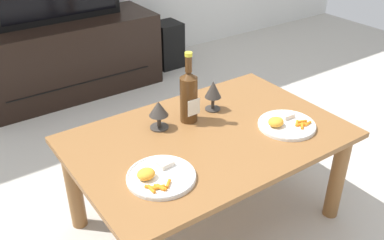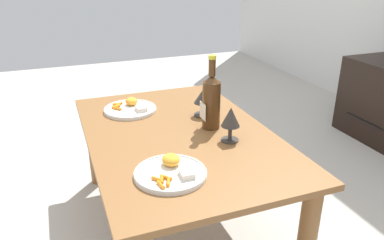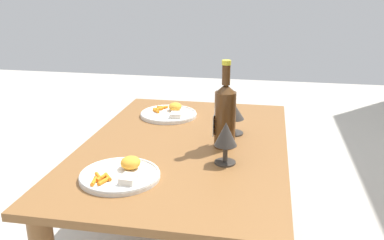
{
  "view_description": "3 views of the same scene",
  "coord_description": "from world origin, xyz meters",
  "px_view_note": "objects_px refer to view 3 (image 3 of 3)",
  "views": [
    {
      "loc": [
        -0.93,
        -1.21,
        1.43
      ],
      "look_at": [
        -0.04,
        0.07,
        0.53
      ],
      "focal_mm": 39.85,
      "sensor_mm": 36.0,
      "label": 1
    },
    {
      "loc": [
        1.37,
        -0.46,
        1.15
      ],
      "look_at": [
        0.03,
        0.05,
        0.54
      ],
      "focal_mm": 35.06,
      "sensor_mm": 36.0,
      "label": 2
    },
    {
      "loc": [
        1.43,
        0.3,
        1.06
      ],
      "look_at": [
        -0.0,
        0.03,
        0.57
      ],
      "focal_mm": 39.09,
      "sensor_mm": 36.0,
      "label": 3
    }
  ],
  "objects_px": {
    "dinner_plate_left": "(169,113)",
    "dinner_plate_right": "(121,174)",
    "dining_table": "(185,163)",
    "goblet_left": "(234,113)",
    "wine_bottle": "(225,114)",
    "goblet_right": "(226,136)"
  },
  "relations": [
    {
      "from": "goblet_left",
      "to": "dinner_plate_right",
      "type": "bearing_deg",
      "value": -33.75
    },
    {
      "from": "goblet_right",
      "to": "dinner_plate_left",
      "type": "xyz_separation_m",
      "value": [
        -0.47,
        -0.31,
        -0.08
      ]
    },
    {
      "from": "goblet_left",
      "to": "dinner_plate_right",
      "type": "height_order",
      "value": "goblet_left"
    },
    {
      "from": "wine_bottle",
      "to": "goblet_left",
      "type": "distance_m",
      "value": 0.15
    },
    {
      "from": "goblet_right",
      "to": "goblet_left",
      "type": "bearing_deg",
      "value": -180.0
    },
    {
      "from": "dinner_plate_right",
      "to": "wine_bottle",
      "type": "bearing_deg",
      "value": 137.51
    },
    {
      "from": "goblet_right",
      "to": "wine_bottle",
      "type": "bearing_deg",
      "value": -172.36
    },
    {
      "from": "goblet_left",
      "to": "dinner_plate_left",
      "type": "height_order",
      "value": "goblet_left"
    },
    {
      "from": "dinner_plate_left",
      "to": "dinner_plate_right",
      "type": "height_order",
      "value": "dinner_plate_right"
    },
    {
      "from": "dinner_plate_left",
      "to": "wine_bottle",
      "type": "bearing_deg",
      "value": 41.32
    },
    {
      "from": "dinner_plate_right",
      "to": "dinner_plate_left",
      "type": "bearing_deg",
      "value": -179.94
    },
    {
      "from": "dining_table",
      "to": "dinner_plate_left",
      "type": "height_order",
      "value": "dinner_plate_left"
    },
    {
      "from": "dining_table",
      "to": "goblet_left",
      "type": "xyz_separation_m",
      "value": [
        -0.14,
        0.17,
        0.17
      ]
    },
    {
      "from": "dining_table",
      "to": "goblet_left",
      "type": "bearing_deg",
      "value": 130.22
    },
    {
      "from": "dinner_plate_left",
      "to": "dinner_plate_right",
      "type": "distance_m",
      "value": 0.64
    },
    {
      "from": "goblet_right",
      "to": "dining_table",
      "type": "bearing_deg",
      "value": -131.42
    },
    {
      "from": "dining_table",
      "to": "goblet_right",
      "type": "bearing_deg",
      "value": 48.58
    },
    {
      "from": "wine_bottle",
      "to": "dinner_plate_left",
      "type": "distance_m",
      "value": 0.45
    },
    {
      "from": "wine_bottle",
      "to": "dinner_plate_right",
      "type": "bearing_deg",
      "value": -42.49
    },
    {
      "from": "goblet_right",
      "to": "dinner_plate_right",
      "type": "distance_m",
      "value": 0.36
    },
    {
      "from": "dinner_plate_right",
      "to": "goblet_right",
      "type": "bearing_deg",
      "value": 118.7
    },
    {
      "from": "dining_table",
      "to": "dinner_plate_left",
      "type": "distance_m",
      "value": 0.36
    }
  ]
}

